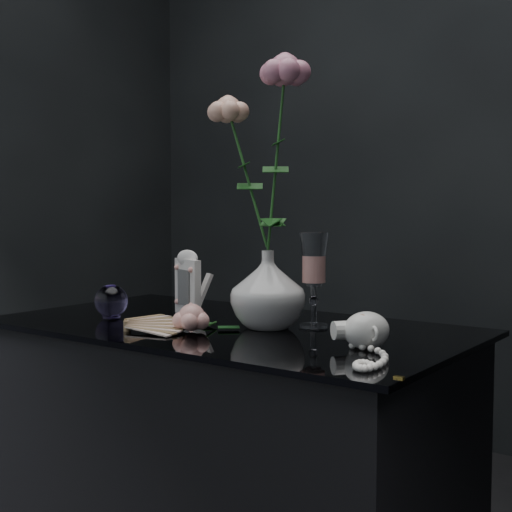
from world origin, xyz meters
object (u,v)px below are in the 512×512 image
Objects in this scene: picture_frame at (188,282)px; paperweight at (111,301)px; vase at (268,290)px; wine_glass at (314,280)px; loose_rose at (192,318)px; pearl_jar at (366,329)px.

picture_frame is 2.02× the size of paperweight.
vase is 0.82× the size of wine_glass.
vase is 0.10m from wine_glass.
loose_rose is at bearing -6.82° from paperweight.
wine_glass reaches higher than paperweight.
pearl_jar is (0.65, 0.03, -0.00)m from paperweight.
vase reaches higher than picture_frame.
picture_frame is 0.92× the size of loose_rose.
loose_rose is (0.28, -0.03, -0.01)m from paperweight.
wine_glass reaches higher than vase.
wine_glass is 0.49m from paperweight.
wine_glass is at bearing 20.00° from paperweight.
wine_glass is at bearing 45.37° from vase.
wine_glass is at bearing -175.62° from pearl_jar.
picture_frame is 0.18m from paperweight.
picture_frame is at bearing 122.26° from loose_rose.
vase is 0.27m from picture_frame.
loose_rose is at bearing -131.34° from wine_glass.
pearl_jar is (0.53, -0.11, -0.04)m from picture_frame.
wine_glass reaches higher than loose_rose.
vase is at bearing -154.65° from pearl_jar.
paperweight is 0.45× the size of loose_rose.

